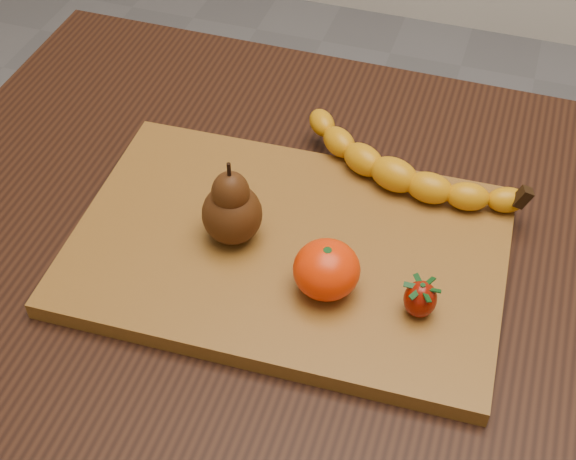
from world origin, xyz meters
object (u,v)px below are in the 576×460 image
(cutting_board, at_px, (288,250))
(pear, at_px, (231,202))
(table, at_px, (329,305))
(mandarin, at_px, (327,270))

(cutting_board, relative_size, pear, 4.58)
(cutting_board, bearing_deg, table, 29.63)
(cutting_board, relative_size, mandarin, 6.81)
(table, relative_size, mandarin, 15.13)
(cutting_board, height_order, pear, pear)
(table, height_order, mandarin, mandarin)
(pear, bearing_deg, cutting_board, 6.36)
(table, bearing_deg, mandarin, -80.34)
(table, distance_m, mandarin, 0.16)
(mandarin, bearing_deg, cutting_board, 139.46)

